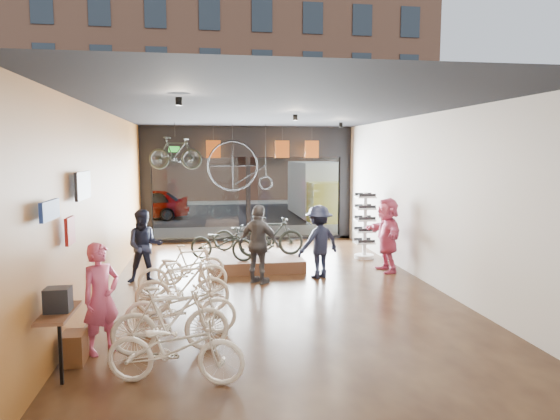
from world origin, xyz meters
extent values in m
cube|color=black|center=(0.00, 0.00, -0.02)|extent=(7.00, 12.00, 0.04)
cube|color=black|center=(0.00, 0.00, 3.82)|extent=(7.00, 12.00, 0.04)
cube|color=#9B5F2A|center=(-3.52, 0.00, 1.90)|extent=(0.04, 12.00, 3.80)
cube|color=beige|center=(3.52, 0.00, 1.90)|extent=(0.04, 12.00, 3.80)
cube|color=beige|center=(0.00, -6.02, 1.90)|extent=(7.00, 0.04, 3.80)
cube|color=#198C26|center=(-2.40, 5.88, 3.05)|extent=(0.35, 0.06, 0.18)
cube|color=black|center=(0.00, 15.00, -0.01)|extent=(30.00, 18.00, 0.02)
cube|color=slate|center=(0.00, 7.20, 0.06)|extent=(30.00, 2.40, 0.12)
cube|color=slate|center=(0.00, 19.00, 0.06)|extent=(30.00, 2.00, 0.12)
cube|color=brown|center=(0.00, 21.50, 7.00)|extent=(26.00, 5.00, 14.00)
imported|color=gray|center=(-4.16, 12.00, 0.68)|extent=(4.01, 1.61, 1.36)
imported|color=beige|center=(-1.84, -4.43, 0.47)|extent=(1.87, 1.00, 0.93)
imported|color=beige|center=(-1.97, -3.46, 0.51)|extent=(1.73, 0.62, 1.02)
imported|color=beige|center=(-1.85, -2.73, 0.47)|extent=(1.78, 0.62, 0.93)
imported|color=beige|center=(-1.87, -1.62, 0.51)|extent=(1.72, 0.55, 1.02)
imported|color=beige|center=(-1.91, -0.39, 0.48)|extent=(1.89, 0.84, 0.96)
imported|color=beige|center=(-1.77, 0.49, 0.45)|extent=(1.57, 0.75, 0.91)
cube|color=brown|center=(-0.23, 1.90, 0.15)|extent=(2.40, 1.80, 0.30)
imported|color=black|center=(-1.04, 1.52, 0.74)|extent=(1.75, 1.19, 0.87)
imported|color=black|center=(0.22, 1.83, 0.81)|extent=(1.73, 0.62, 1.02)
imported|color=black|center=(-0.41, 2.62, 0.73)|extent=(1.72, 0.84, 0.86)
imported|color=#CC4C72|center=(-2.96, -3.25, 0.82)|extent=(0.70, 0.70, 1.64)
imported|color=#161C33|center=(-2.81, 0.79, 0.83)|extent=(0.87, 0.71, 1.67)
imported|color=#3F3F44|center=(-0.26, 0.31, 0.89)|extent=(1.08, 1.00, 1.79)
imported|color=#161C33|center=(1.19, 0.63, 0.85)|extent=(1.27, 1.04, 1.71)
imported|color=#CC4C72|center=(3.00, 1.00, 0.92)|extent=(0.62, 1.73, 1.84)
imported|color=black|center=(-2.27, 4.20, 2.93)|extent=(1.64, 0.84, 0.95)
cube|color=#CC5919|center=(-1.15, 5.20, 3.05)|extent=(0.45, 0.03, 0.55)
cube|color=#CC5919|center=(1.03, 5.20, 3.05)|extent=(0.45, 0.03, 0.55)
cube|color=#CC5919|center=(2.00, 5.20, 3.05)|extent=(0.45, 0.03, 0.55)
camera|label=1|loc=(-1.44, -10.63, 2.92)|focal=32.00mm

